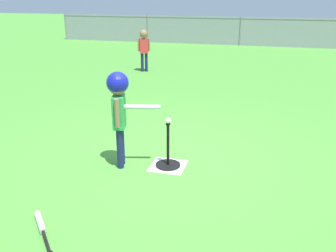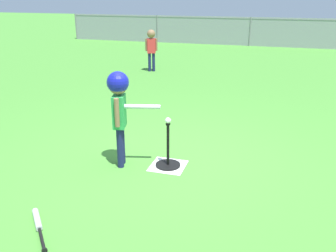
# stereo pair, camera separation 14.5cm
# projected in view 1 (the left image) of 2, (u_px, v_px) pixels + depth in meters

# --- Properties ---
(ground_plane) EXTENTS (60.00, 60.00, 0.00)m
(ground_plane) POSITION_uv_depth(u_px,v_px,m) (169.00, 162.00, 4.83)
(ground_plane) COLOR #478C33
(home_plate) EXTENTS (0.44, 0.44, 0.01)m
(home_plate) POSITION_uv_depth(u_px,v_px,m) (168.00, 166.00, 4.72)
(home_plate) COLOR white
(home_plate) RESTS_ON ground_plane
(batting_tee) EXTENTS (0.32, 0.32, 0.59)m
(batting_tee) POSITION_uv_depth(u_px,v_px,m) (168.00, 160.00, 4.69)
(batting_tee) COLOR black
(batting_tee) RESTS_ON ground_plane
(baseball_on_tee) EXTENTS (0.07, 0.07, 0.07)m
(baseball_on_tee) POSITION_uv_depth(u_px,v_px,m) (168.00, 121.00, 4.51)
(baseball_on_tee) COLOR white
(baseball_on_tee) RESTS_ON batting_tee
(batter_child) EXTENTS (0.64, 0.34, 1.23)m
(batter_child) POSITION_uv_depth(u_px,v_px,m) (119.00, 100.00, 4.43)
(batter_child) COLOR #191E4C
(batter_child) RESTS_ON ground_plane
(fielder_near_right) EXTENTS (0.32, 0.23, 1.14)m
(fielder_near_right) POSITION_uv_depth(u_px,v_px,m) (144.00, 45.00, 10.06)
(fielder_near_right) COLOR #191E4C
(fielder_near_right) RESTS_ON ground_plane
(spare_bat_silver) EXTENTS (0.50, 0.54, 0.06)m
(spare_bat_silver) POSITION_uv_depth(u_px,v_px,m) (41.00, 226.00, 3.47)
(spare_bat_silver) COLOR silver
(spare_bat_silver) RESTS_ON ground_plane
(outfield_fence) EXTENTS (16.06, 0.06, 1.15)m
(outfield_fence) POSITION_uv_depth(u_px,v_px,m) (240.00, 30.00, 15.02)
(outfield_fence) COLOR slate
(outfield_fence) RESTS_ON ground_plane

